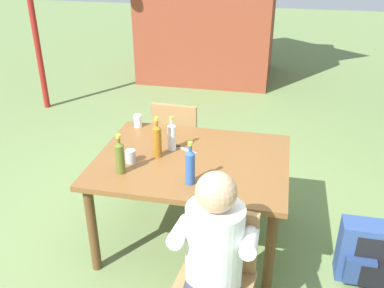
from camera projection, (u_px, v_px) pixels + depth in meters
ground_plane at (192, 239)px, 3.46m from camera, size 24.00×24.00×0.00m
dining_table at (192, 169)px, 3.16m from camera, size 1.41×1.10×0.76m
chair_near_right at (216, 274)px, 2.44m from camera, size 0.48×0.48×0.87m
chair_far_left at (178, 138)px, 4.04m from camera, size 0.46×0.46×0.87m
person_in_white_shirt at (212, 264)px, 2.27m from camera, size 0.47×0.61×1.18m
bottle_olive at (120, 157)px, 2.88m from camera, size 0.06×0.06×0.29m
bottle_amber at (157, 140)px, 3.09m from camera, size 0.06×0.06×0.32m
bottle_blue at (190, 166)px, 2.75m from camera, size 0.06×0.06×0.31m
bottle_clear at (172, 136)px, 3.19m from camera, size 0.06×0.06×0.27m
cup_steel at (131, 156)px, 3.05m from camera, size 0.07×0.07×0.09m
cup_white at (138, 121)px, 3.60m from camera, size 0.07×0.07×0.11m
table_knife at (182, 148)px, 3.26m from camera, size 0.22×0.13×0.01m
backpack_by_near_side at (359, 252)px, 2.99m from camera, size 0.29×0.24×0.46m
backpack_by_far_side at (375, 258)px, 2.97m from camera, size 0.31×0.23×0.41m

